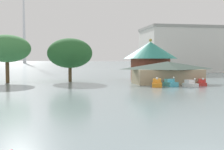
{
  "coord_description": "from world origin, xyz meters",
  "views": [
    {
      "loc": [
        -6.42,
        -11.34,
        4.64
      ],
      "look_at": [
        -0.7,
        21.0,
        2.88
      ],
      "focal_mm": 45.84,
      "sensor_mm": 36.0,
      "label": 1
    }
  ],
  "objects_px": {
    "green_roof_pavilion": "(150,58)",
    "pedal_boat_orange": "(157,84)",
    "pedal_boat_cyan": "(170,83)",
    "pedal_boat_white": "(190,84)",
    "shoreline_tree_tall_left": "(7,49)",
    "boathouse": "(167,72)",
    "pedal_boat_red": "(202,83)",
    "shoreline_tree_mid": "(70,53)",
    "distant_broadcast_tower": "(24,1)",
    "background_building_block": "(186,50)"
  },
  "relations": [
    {
      "from": "green_roof_pavilion",
      "to": "pedal_boat_orange",
      "type": "bearing_deg",
      "value": -103.59
    },
    {
      "from": "pedal_boat_cyan",
      "to": "pedal_boat_white",
      "type": "bearing_deg",
      "value": 53.95
    },
    {
      "from": "shoreline_tree_tall_left",
      "to": "boathouse",
      "type": "bearing_deg",
      "value": -14.15
    },
    {
      "from": "pedal_boat_red",
      "to": "shoreline_tree_mid",
      "type": "relative_size",
      "value": 0.27
    },
    {
      "from": "green_roof_pavilion",
      "to": "shoreline_tree_mid",
      "type": "height_order",
      "value": "green_roof_pavilion"
    },
    {
      "from": "shoreline_tree_mid",
      "to": "pedal_boat_red",
      "type": "bearing_deg",
      "value": -30.97
    },
    {
      "from": "green_roof_pavilion",
      "to": "distant_broadcast_tower",
      "type": "bearing_deg",
      "value": 101.61
    },
    {
      "from": "pedal_boat_cyan",
      "to": "boathouse",
      "type": "distance_m",
      "value": 5.78
    },
    {
      "from": "green_roof_pavilion",
      "to": "shoreline_tree_tall_left",
      "type": "xyz_separation_m",
      "value": [
        -30.51,
        -1.75,
        1.87
      ]
    },
    {
      "from": "distant_broadcast_tower",
      "to": "boathouse",
      "type": "bearing_deg",
      "value": -78.65
    },
    {
      "from": "green_roof_pavilion",
      "to": "background_building_block",
      "type": "distance_m",
      "value": 50.07
    },
    {
      "from": "pedal_boat_orange",
      "to": "pedal_boat_red",
      "type": "bearing_deg",
      "value": 114.69
    },
    {
      "from": "pedal_boat_red",
      "to": "background_building_block",
      "type": "distance_m",
      "value": 60.91
    },
    {
      "from": "shoreline_tree_tall_left",
      "to": "shoreline_tree_mid",
      "type": "relative_size",
      "value": 1.01
    },
    {
      "from": "green_roof_pavilion",
      "to": "pedal_boat_white",
      "type": "bearing_deg",
      "value": -83.1
    },
    {
      "from": "pedal_boat_white",
      "to": "boathouse",
      "type": "distance_m",
      "value": 7.11
    },
    {
      "from": "pedal_boat_red",
      "to": "boathouse",
      "type": "relative_size",
      "value": 0.19
    },
    {
      "from": "pedal_boat_orange",
      "to": "pedal_boat_cyan",
      "type": "relative_size",
      "value": 1.15
    },
    {
      "from": "boathouse",
      "to": "green_roof_pavilion",
      "type": "bearing_deg",
      "value": 92.3
    },
    {
      "from": "pedal_boat_cyan",
      "to": "distant_broadcast_tower",
      "type": "relative_size",
      "value": 0.01
    },
    {
      "from": "distant_broadcast_tower",
      "to": "shoreline_tree_mid",
      "type": "bearing_deg",
      "value": -81.43
    },
    {
      "from": "shoreline_tree_tall_left",
      "to": "background_building_block",
      "type": "height_order",
      "value": "background_building_block"
    },
    {
      "from": "pedal_boat_red",
      "to": "shoreline_tree_mid",
      "type": "xyz_separation_m",
      "value": [
        -23.1,
        13.86,
        5.54
      ]
    },
    {
      "from": "shoreline_tree_tall_left",
      "to": "distant_broadcast_tower",
      "type": "distance_m",
      "value": 342.36
    },
    {
      "from": "pedal_boat_white",
      "to": "distant_broadcast_tower",
      "type": "distance_m",
      "value": 362.64
    },
    {
      "from": "boathouse",
      "to": "green_roof_pavilion",
      "type": "relative_size",
      "value": 1.14
    },
    {
      "from": "boathouse",
      "to": "green_roof_pavilion",
      "type": "distance_m",
      "value": 9.93
    },
    {
      "from": "pedal_boat_orange",
      "to": "pedal_boat_red",
      "type": "distance_m",
      "value": 8.91
    },
    {
      "from": "pedal_boat_orange",
      "to": "pedal_boat_white",
      "type": "relative_size",
      "value": 1.15
    },
    {
      "from": "pedal_boat_cyan",
      "to": "shoreline_tree_mid",
      "type": "distance_m",
      "value": 22.82
    },
    {
      "from": "pedal_boat_orange",
      "to": "distant_broadcast_tower",
      "type": "relative_size",
      "value": 0.02
    },
    {
      "from": "boathouse",
      "to": "distant_broadcast_tower",
      "type": "distance_m",
      "value": 355.54
    },
    {
      "from": "pedal_boat_orange",
      "to": "boathouse",
      "type": "distance_m",
      "value": 7.4
    },
    {
      "from": "pedal_boat_orange",
      "to": "background_building_block",
      "type": "distance_m",
      "value": 65.59
    },
    {
      "from": "pedal_boat_cyan",
      "to": "shoreline_tree_mid",
      "type": "bearing_deg",
      "value": -141.93
    },
    {
      "from": "shoreline_tree_tall_left",
      "to": "distant_broadcast_tower",
      "type": "height_order",
      "value": "distant_broadcast_tower"
    },
    {
      "from": "pedal_boat_cyan",
      "to": "pedal_boat_red",
      "type": "distance_m",
      "value": 6.22
    },
    {
      "from": "shoreline_tree_tall_left",
      "to": "green_roof_pavilion",
      "type": "bearing_deg",
      "value": 3.28
    },
    {
      "from": "pedal_boat_cyan",
      "to": "green_roof_pavilion",
      "type": "relative_size",
      "value": 0.23
    },
    {
      "from": "pedal_boat_white",
      "to": "pedal_boat_red",
      "type": "bearing_deg",
      "value": 101.24
    },
    {
      "from": "pedal_boat_white",
      "to": "background_building_block",
      "type": "bearing_deg",
      "value": 137.17
    },
    {
      "from": "shoreline_tree_mid",
      "to": "pedal_boat_orange",
      "type": "bearing_deg",
      "value": -46.29
    },
    {
      "from": "pedal_boat_cyan",
      "to": "pedal_boat_red",
      "type": "height_order",
      "value": "pedal_boat_cyan"
    },
    {
      "from": "pedal_boat_white",
      "to": "distant_broadcast_tower",
      "type": "bearing_deg",
      "value": 172.39
    },
    {
      "from": "pedal_boat_white",
      "to": "shoreline_tree_tall_left",
      "type": "relative_size",
      "value": 0.29
    },
    {
      "from": "pedal_boat_red",
      "to": "shoreline_tree_tall_left",
      "type": "distance_m",
      "value": 38.34
    },
    {
      "from": "boathouse",
      "to": "shoreline_tree_mid",
      "type": "distance_m",
      "value": 20.79
    },
    {
      "from": "boathouse",
      "to": "shoreline_tree_mid",
      "type": "xyz_separation_m",
      "value": [
        -18.37,
        9.0,
        3.76
      ]
    },
    {
      "from": "shoreline_tree_mid",
      "to": "distant_broadcast_tower",
      "type": "bearing_deg",
      "value": 98.57
    },
    {
      "from": "pedal_boat_orange",
      "to": "pedal_boat_red",
      "type": "xyz_separation_m",
      "value": [
        8.85,
        1.05,
        -0.08
      ]
    }
  ]
}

